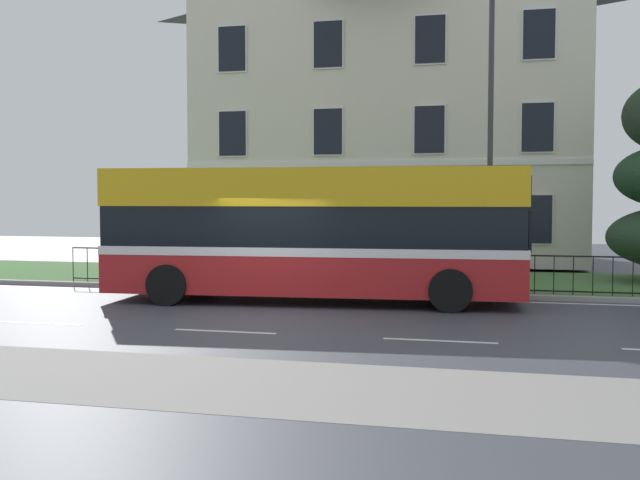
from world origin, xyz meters
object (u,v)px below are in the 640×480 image
(georgian_townhouse, at_px, (395,110))
(street_lamp_post, at_px, (491,118))
(single_decker_bus, at_px, (314,232))
(litter_bin, at_px, (246,261))

(georgian_townhouse, xyz_separation_m, street_lamp_post, (3.90, -10.27, -1.42))
(georgian_townhouse, relative_size, street_lamp_post, 1.85)
(georgian_townhouse, xyz_separation_m, single_decker_bus, (-0.17, -12.66, -4.29))
(street_lamp_post, bearing_deg, georgian_townhouse, 110.81)
(litter_bin, bearing_deg, georgian_townhouse, 74.97)
(georgian_townhouse, bearing_deg, single_decker_bus, -90.75)
(single_decker_bus, relative_size, street_lamp_post, 1.28)
(street_lamp_post, relative_size, litter_bin, 6.52)
(single_decker_bus, height_order, street_lamp_post, street_lamp_post)
(georgian_townhouse, distance_m, litter_bin, 11.78)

